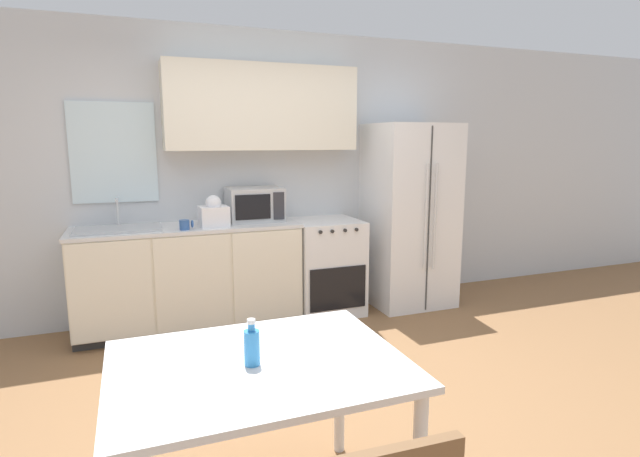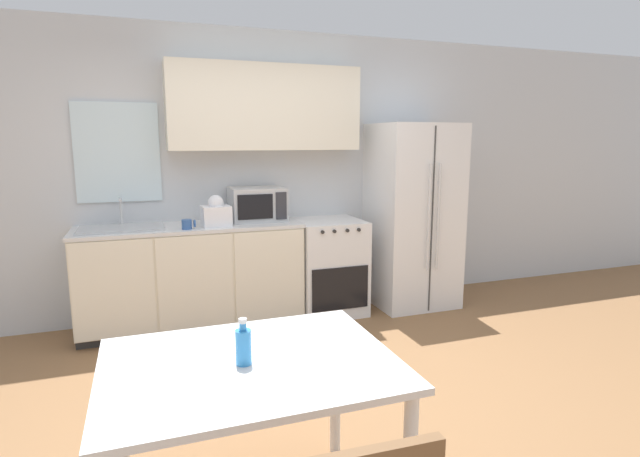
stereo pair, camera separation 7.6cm
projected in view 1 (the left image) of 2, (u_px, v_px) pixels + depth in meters
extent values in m
plane|color=olive|center=(304.00, 403.00, 3.22)|extent=(12.00, 12.00, 0.00)
cube|color=silver|center=(237.00, 175.00, 4.79)|extent=(12.00, 0.06, 2.70)
cube|color=silver|center=(114.00, 153.00, 4.33)|extent=(0.70, 0.04, 0.86)
cube|color=silver|center=(262.00, 108.00, 4.58)|extent=(1.77, 0.32, 0.77)
cube|color=#333333|center=(192.00, 321.00, 4.57)|extent=(1.93, 0.52, 0.08)
cube|color=silver|center=(190.00, 274.00, 4.46)|extent=(1.93, 0.58, 0.82)
cube|color=silver|center=(111.00, 291.00, 3.96)|extent=(0.62, 0.01, 0.80)
cube|color=silver|center=(194.00, 283.00, 4.19)|extent=(0.62, 0.01, 0.80)
cube|color=silver|center=(268.00, 276.00, 4.41)|extent=(0.62, 0.01, 0.80)
cube|color=silver|center=(188.00, 228.00, 4.39)|extent=(1.96, 0.60, 0.03)
cube|color=white|center=(325.00, 266.00, 4.89)|extent=(0.63, 0.64, 0.92)
cube|color=black|center=(338.00, 288.00, 4.62)|extent=(0.55, 0.01, 0.40)
cylinder|color=#262626|center=(321.00, 232.00, 4.46)|extent=(0.03, 0.02, 0.03)
cylinder|color=#262626|center=(332.00, 231.00, 4.50)|extent=(0.03, 0.02, 0.03)
cylinder|color=#262626|center=(345.00, 230.00, 4.54)|extent=(0.03, 0.02, 0.03)
cylinder|color=#262626|center=(357.00, 230.00, 4.58)|extent=(0.03, 0.02, 0.03)
cube|color=white|center=(409.00, 215.00, 5.09)|extent=(0.80, 0.72, 1.84)
cube|color=#3F3F3F|center=(429.00, 221.00, 4.76)|extent=(0.01, 0.01, 1.78)
cylinder|color=silver|center=(426.00, 218.00, 4.71)|extent=(0.02, 0.02, 1.01)
cylinder|color=silver|center=(435.00, 217.00, 4.74)|extent=(0.02, 0.02, 1.01)
cube|color=#B7BABC|center=(118.00, 229.00, 4.18)|extent=(0.69, 0.43, 0.02)
cylinder|color=silver|center=(118.00, 211.00, 4.32)|extent=(0.02, 0.02, 0.23)
cylinder|color=silver|center=(116.00, 200.00, 4.24)|extent=(0.02, 0.14, 0.02)
cube|color=#B7BABC|center=(255.00, 204.00, 4.64)|extent=(0.50, 0.37, 0.31)
cube|color=black|center=(253.00, 207.00, 4.44)|extent=(0.32, 0.01, 0.22)
cube|color=#2D2D33|center=(279.00, 206.00, 4.53)|extent=(0.10, 0.01, 0.25)
cylinder|color=#335999|center=(184.00, 225.00, 4.19)|extent=(0.08, 0.08, 0.08)
torus|color=#335999|center=(192.00, 224.00, 4.21)|extent=(0.02, 0.07, 0.07)
cube|color=white|center=(214.00, 216.00, 4.34)|extent=(0.25, 0.22, 0.18)
sphere|color=white|center=(213.00, 203.00, 4.32)|extent=(0.14, 0.14, 0.13)
cube|color=white|center=(258.00, 365.00, 2.06)|extent=(1.19, 0.91, 0.03)
cylinder|color=white|center=(126.00, 427.00, 2.30)|extent=(0.06, 0.06, 0.75)
cylinder|color=white|center=(340.00, 386.00, 2.67)|extent=(0.06, 0.06, 0.75)
cylinder|color=#338CD8|center=(252.00, 348.00, 2.01)|extent=(0.06, 0.06, 0.15)
cylinder|color=#338CD8|center=(251.00, 327.00, 2.00)|extent=(0.03, 0.03, 0.03)
cylinder|color=white|center=(251.00, 321.00, 1.99)|extent=(0.03, 0.03, 0.02)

